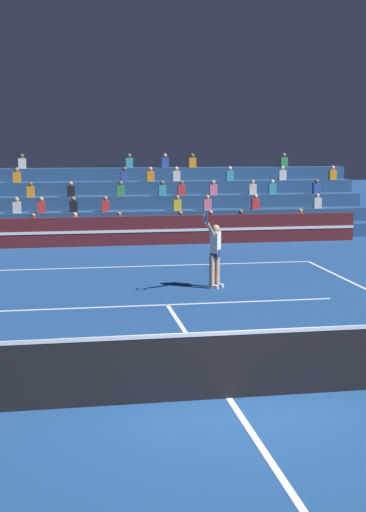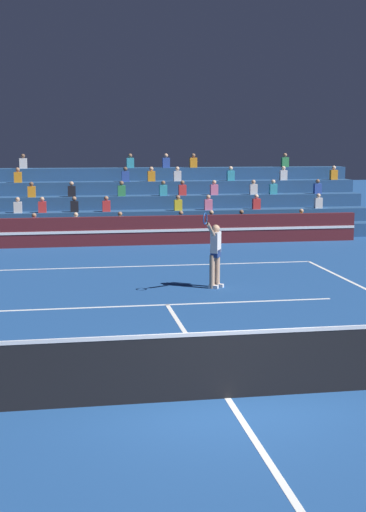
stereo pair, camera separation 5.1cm
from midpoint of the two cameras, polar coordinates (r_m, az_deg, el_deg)
name	(u,v)px [view 1 (the left image)]	position (r m, az deg, el deg)	size (l,w,h in m)	color
ground_plane	(229,398)	(11.15, 3.55, -11.28)	(120.00, 120.00, 0.00)	navy
court_lines	(229,398)	(11.15, 3.55, -11.26)	(11.10, 23.90, 0.01)	white
tennis_net	(229,364)	(10.98, 3.58, -8.62)	(12.00, 0.10, 1.10)	black
sponsor_banner_wall	(128,231)	(27.11, -4.49, 2.02)	(18.00, 0.26, 1.10)	#51191E
bleacher_stand	(120,209)	(30.83, -5.14, 3.73)	(20.96, 4.75, 3.38)	navy
tennis_player	(215,252)	(19.03, 2.49, 0.31)	(0.81, 1.27, 2.18)	tan
tennis_ball	(359,327)	(15.49, 13.80, -5.55)	(0.07, 0.07, 0.07)	#C6DB33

